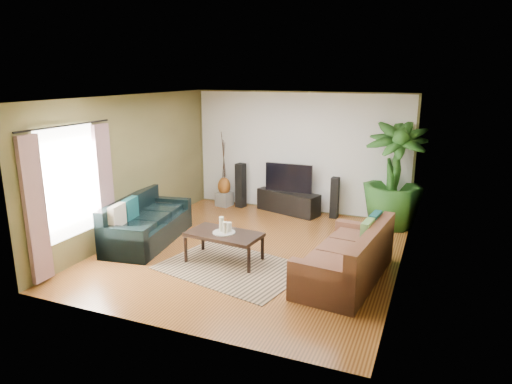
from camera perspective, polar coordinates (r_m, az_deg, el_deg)
The scene contains 28 objects.
floor at distance 8.20m, azimuth -0.53°, elevation -7.45°, with size 5.50×5.50×0.00m, color #9A5A27.
ceiling at distance 7.61m, azimuth -0.58°, elevation 11.75°, with size 5.50×5.50×0.00m, color white.
wall_back at distance 10.34m, azimuth 5.38°, elevation 4.92°, with size 5.00×5.00×0.00m, color olive.
wall_front at distance 5.46m, azimuth -11.85°, elevation -4.19°, with size 5.00×5.00×0.00m, color olive.
wall_left at distance 9.04m, azimuth -15.35°, elevation 3.06°, with size 5.50×5.50×0.00m, color olive.
wall_right at distance 7.23m, azimuth 18.03°, elevation 0.04°, with size 5.50×5.50×0.00m, color olive.
backwall_panel at distance 10.33m, azimuth 5.37°, elevation 4.91°, with size 4.90×4.90×0.00m, color white.
window_pane at distance 7.84m, azimuth -22.31°, elevation 1.14°, with size 1.80×1.80×0.00m, color white.
curtain_near at distance 7.37m, azimuth -25.88°, elevation -2.07°, with size 0.08×0.35×2.20m, color gray.
curtain_far at distance 8.40m, azimuth -18.37°, elevation 0.57°, with size 0.08×0.35×2.20m, color gray.
curtain_rod at distance 7.67m, azimuth -22.69°, elevation 7.66°, with size 0.03×0.03×1.90m, color black.
sofa_left at distance 8.77m, azimuth -13.34°, elevation -3.43°, with size 2.10×0.90×0.85m, color black.
sofa_right at distance 7.14m, azimuth 11.10°, elevation -7.49°, with size 2.15×0.97×0.85m, color brown.
area_rug at distance 7.56m, azimuth -2.97°, elevation -9.40°, with size 2.24×1.59×0.01m, color #A0805E.
coffee_table at distance 7.74m, azimuth -3.99°, elevation -6.87°, with size 1.23×0.67×0.50m, color black.
candle_tray at distance 7.64m, azimuth -4.02°, elevation -5.06°, with size 0.38×0.38×0.02m, color #9C9B96.
candle_tall at distance 7.65m, azimuth -4.34°, elevation -4.00°, with size 0.08×0.08×0.25m, color beige.
candle_mid at distance 7.56m, azimuth -3.90°, elevation -4.45°, with size 0.08×0.08×0.19m, color beige.
candle_short at distance 7.64m, azimuth -3.36°, elevation -4.38°, with size 0.08×0.08×0.16m, color silver.
tv_stand at distance 10.39m, azimuth 4.05°, elevation -1.25°, with size 1.47×0.44×0.49m, color black.
television at distance 10.25m, azimuth 4.11°, elevation 1.78°, with size 1.08×0.06×0.64m, color black.
speaker_left at distance 10.73m, azimuth -1.92°, elevation 0.83°, with size 0.19×0.21×1.05m, color black.
speaker_right at distance 10.07m, azimuth 9.80°, elevation -0.72°, with size 0.16×0.18×0.91m, color black.
potted_plant at distance 9.63m, azimuth 16.83°, elevation 2.01°, with size 1.21×1.21×2.17m, color #22531B.
plant_pot at distance 9.86m, azimuth 16.44°, elevation -3.25°, with size 0.40×0.40×0.31m, color black.
pedestal at distance 10.94m, azimuth -3.98°, elevation -0.87°, with size 0.33×0.33×0.33m, color gray.
vase at distance 10.86m, azimuth -4.01°, elevation 0.73°, with size 0.30×0.30×0.42m, color brown.
side_table at distance 9.72m, azimuth -11.22°, elevation -2.54°, with size 0.49×0.49×0.52m, color brown.
Camera 1 is at (2.95, -7.00, 3.08)m, focal length 32.00 mm.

